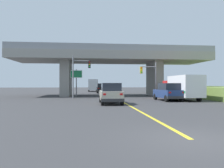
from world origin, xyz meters
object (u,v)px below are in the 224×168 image
suv_crossing (168,92)px  semi_truck_distant (93,85)px  sedan_oncoming (102,88)px  highway_sign (76,76)px  suv_lead (111,93)px  traffic_signal_farside (79,72)px  box_truck (182,87)px  traffic_signal_nearside (150,75)px

suv_crossing → semi_truck_distant: (-8.16, 30.75, 0.59)m
sedan_oncoming → highway_sign: 13.45m
suv_lead → semi_truck_distant: size_ratio=0.67×
semi_truck_distant → traffic_signal_farside: bearing=-95.2°
traffic_signal_farside → suv_lead: bearing=-67.9°
suv_lead → box_truck: size_ratio=0.61×
traffic_signal_nearside → traffic_signal_farside: 9.96m
suv_crossing → suv_lead: bearing=-158.8°
suv_lead → traffic_signal_nearside: bearing=53.3°
box_truck → highway_sign: size_ratio=1.74×
suv_crossing → box_truck: bearing=20.0°
traffic_signal_farside → semi_truck_distant: bearing=84.8°
sedan_oncoming → traffic_signal_farside: bearing=-104.1°
sedan_oncoming → semi_truck_distant: size_ratio=0.73×
box_truck → semi_truck_distant: size_ratio=1.10×
suv_crossing → semi_truck_distant: 31.82m
suv_lead → sedan_oncoming: size_ratio=0.93×
box_truck → highway_sign: (-13.05, 7.81, 1.49)m
suv_crossing → semi_truck_distant: semi_truck_distant is taller
box_truck → suv_lead: bearing=-156.1°
suv_crossing → highway_sign: bearing=138.7°
traffic_signal_farside → highway_sign: 3.33m
traffic_signal_nearside → semi_truck_distant: traffic_signal_nearside is taller
highway_sign → semi_truck_distant: highway_sign is taller
sedan_oncoming → semi_truck_distant: (-1.67, 9.55, 0.58)m
suv_crossing → traffic_signal_farside: 12.07m
traffic_signal_farside → semi_truck_distant: size_ratio=0.88×
sedan_oncoming → traffic_signal_nearside: traffic_signal_nearside is taller
suv_crossing → box_truck: (2.08, 0.88, 0.54)m
traffic_signal_farside → suv_crossing: bearing=-27.5°
box_truck → traffic_signal_farside: 13.49m
box_truck → traffic_signal_farside: size_ratio=1.25×
box_truck → suv_crossing: bearing=-157.0°
suv_lead → highway_sign: bearing=108.7°
box_truck → sedan_oncoming: bearing=112.8°
suv_crossing → traffic_signal_farside: bearing=149.5°
suv_crossing → highway_sign: 14.15m
traffic_signal_nearside → highway_sign: size_ratio=1.21×
suv_crossing → sedan_oncoming: bearing=104.0°
traffic_signal_nearside → suv_lead: bearing=-126.7°
traffic_signal_farside → semi_truck_distant: traffic_signal_farside is taller
highway_sign → semi_truck_distant: size_ratio=0.63×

